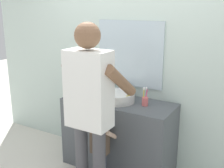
# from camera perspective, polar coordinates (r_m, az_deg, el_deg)

# --- Properties ---
(back_wall) EXTENTS (4.40, 0.10, 2.70)m
(back_wall) POSITION_cam_1_polar(r_m,az_deg,el_deg) (3.44, 3.98, 5.89)
(back_wall) COLOR silver
(back_wall) RESTS_ON ground
(vanity_cabinet) EXTENTS (1.30, 0.54, 0.86)m
(vanity_cabinet) POSITION_cam_1_polar(r_m,az_deg,el_deg) (3.46, 1.28, -10.16)
(vanity_cabinet) COLOR #4C5156
(vanity_cabinet) RESTS_ON ground
(sink_basin) EXTENTS (0.39, 0.39, 0.11)m
(sink_basin) POSITION_cam_1_polar(r_m,az_deg,el_deg) (3.26, 1.16, -2.60)
(sink_basin) COLOR silver
(sink_basin) RESTS_ON vanity_cabinet
(faucet) EXTENTS (0.18, 0.14, 0.18)m
(faucet) POSITION_cam_1_polar(r_m,az_deg,el_deg) (3.45, 3.06, -1.16)
(faucet) COLOR #B7BABF
(faucet) RESTS_ON vanity_cabinet
(toothbrush_cup) EXTENTS (0.07, 0.07, 0.21)m
(toothbrush_cup) POSITION_cam_1_polar(r_m,az_deg,el_deg) (3.16, 6.63, -3.38)
(toothbrush_cup) COLOR #D86666
(toothbrush_cup) RESTS_ON vanity_cabinet
(child_toddler) EXTENTS (0.26, 0.26, 0.84)m
(child_toddler) POSITION_cam_1_polar(r_m,az_deg,el_deg) (3.12, -2.39, -11.73)
(child_toddler) COLOR #2D334C
(child_toddler) RESTS_ON ground
(adult_parent) EXTENTS (0.56, 0.58, 1.79)m
(adult_parent) POSITION_cam_1_polar(r_m,az_deg,el_deg) (2.64, -4.43, -3.32)
(adult_parent) COLOR #47474C
(adult_parent) RESTS_ON ground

